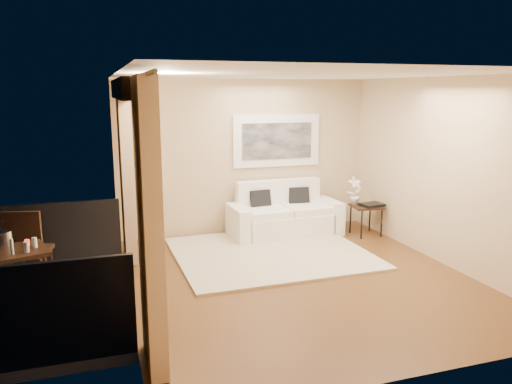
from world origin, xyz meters
TOP-DOWN VIEW (x-y plane):
  - floor at (0.00, 0.00)m, footprint 5.00×5.00m
  - room_shell at (-2.13, 0.00)m, footprint 5.00×6.40m
  - balcony at (-3.31, 0.00)m, footprint 1.81×2.60m
  - curtains at (-2.11, 0.00)m, footprint 0.16×4.80m
  - artwork at (0.57, 2.46)m, footprint 1.62×0.07m
  - rug at (-0.02, 1.10)m, footprint 2.95×2.58m
  - sofa at (0.57, 2.09)m, footprint 1.97×0.91m
  - side_table at (1.93, 1.58)m, footprint 0.54×0.54m
  - tray at (1.99, 1.51)m, footprint 0.42×0.33m
  - orchid at (1.77, 1.72)m, footprint 0.28×0.20m
  - bistro_table at (-3.44, 0.11)m, footprint 0.77×0.77m
  - balcony_chair_far at (-3.42, 0.70)m, footprint 0.55×0.56m
  - ice_bucket at (-3.58, 0.21)m, footprint 0.18×0.18m
  - candle at (-3.35, 0.24)m, footprint 0.06×0.06m
  - vase at (-3.46, -0.06)m, footprint 0.04×0.04m
  - glass_a at (-3.33, -0.02)m, footprint 0.06×0.06m
  - glass_b at (-3.26, 0.13)m, footprint 0.06×0.06m

SIDE VIEW (x-z plane):
  - floor at x=0.00m, z-range 0.00..0.00m
  - rug at x=-0.02m, z-range 0.00..0.04m
  - balcony at x=-3.31m, z-range -0.41..0.76m
  - sofa at x=0.57m, z-range -0.14..0.80m
  - side_table at x=1.93m, z-range 0.21..0.74m
  - tray at x=1.99m, z-range 0.53..0.58m
  - balcony_chair_far at x=-3.42m, z-range 0.09..1.15m
  - bistro_table at x=-3.44m, z-range 0.28..1.01m
  - candle at x=-3.35m, z-range 0.73..0.80m
  - orchid at x=1.77m, z-range 0.53..1.03m
  - glass_a at x=-3.33m, z-range 0.73..0.85m
  - glass_b at x=-3.26m, z-range 0.73..0.85m
  - vase at x=-3.46m, z-range 0.73..0.91m
  - ice_bucket at x=-3.58m, z-range 0.73..0.93m
  - curtains at x=-2.11m, z-range 0.02..2.66m
  - artwork at x=0.57m, z-range 1.16..2.08m
  - room_shell at x=-2.13m, z-range 0.02..5.02m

